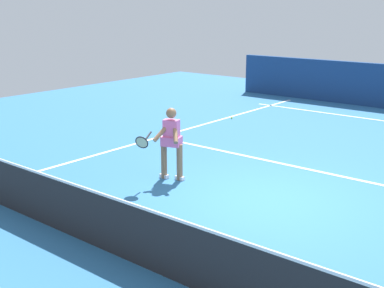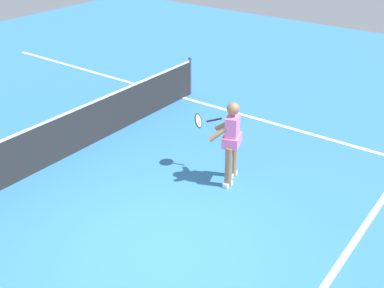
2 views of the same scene
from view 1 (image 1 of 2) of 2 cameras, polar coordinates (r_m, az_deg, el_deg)
ground_plane at (r=9.77m, az=8.17°, el=-6.32°), size 28.53×28.53×0.00m
service_line_marking at (r=11.67m, az=13.97°, el=-2.99°), size 9.72×0.10×0.01m
sideline_right_marking at (r=12.79m, az=-10.77°, el=-1.20°), size 0.10×19.95×0.01m
court_net at (r=7.17m, az=-5.68°, el=-10.38°), size 10.40×0.08×1.00m
tennis_player at (r=10.58m, az=-2.44°, el=0.34°), size 0.66×1.09×1.55m
tennis_ball_near at (r=16.71m, az=4.51°, el=2.97°), size 0.07×0.07×0.07m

